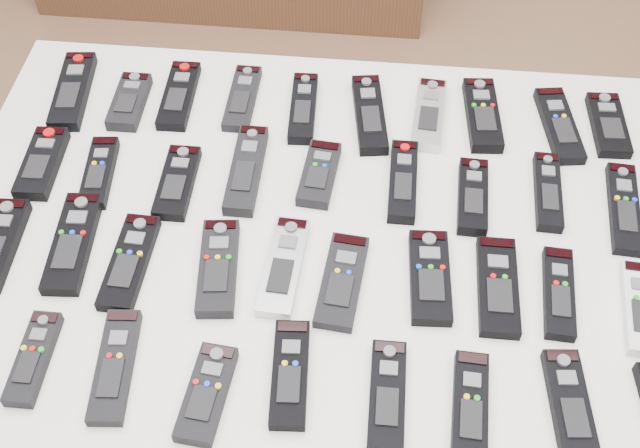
# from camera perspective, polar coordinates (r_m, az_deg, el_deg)

# --- Properties ---
(table) EXTENTS (1.25, 0.88, 0.78)m
(table) POSITION_cam_1_polar(r_m,az_deg,el_deg) (1.36, -0.00, -2.06)
(table) COLOR white
(table) RESTS_ON ground
(remote_0) EXTENTS (0.08, 0.21, 0.02)m
(remote_0) POSITION_cam_1_polar(r_m,az_deg,el_deg) (1.61, -17.17, 9.04)
(remote_0) COLOR black
(remote_0) RESTS_ON table
(remote_1) EXTENTS (0.06, 0.14, 0.02)m
(remote_1) POSITION_cam_1_polar(r_m,az_deg,el_deg) (1.56, -13.40, 8.46)
(remote_1) COLOR black
(remote_1) RESTS_ON table
(remote_2) EXTENTS (0.06, 0.18, 0.02)m
(remote_2) POSITION_cam_1_polar(r_m,az_deg,el_deg) (1.56, -9.99, 8.99)
(remote_2) COLOR black
(remote_2) RESTS_ON table
(remote_3) EXTENTS (0.05, 0.17, 0.02)m
(remote_3) POSITION_cam_1_polar(r_m,az_deg,el_deg) (1.53, -5.55, 8.90)
(remote_3) COLOR black
(remote_3) RESTS_ON table
(remote_4) EXTENTS (0.05, 0.18, 0.02)m
(remote_4) POSITION_cam_1_polar(r_m,az_deg,el_deg) (1.51, -1.20, 8.25)
(remote_4) COLOR black
(remote_4) RESTS_ON table
(remote_5) EXTENTS (0.08, 0.20, 0.02)m
(remote_5) POSITION_cam_1_polar(r_m,az_deg,el_deg) (1.49, 3.55, 7.79)
(remote_5) COLOR black
(remote_5) RESTS_ON table
(remote_6) EXTENTS (0.07, 0.18, 0.02)m
(remote_6) POSITION_cam_1_polar(r_m,az_deg,el_deg) (1.50, 7.75, 7.71)
(remote_6) COLOR #B7B7BC
(remote_6) RESTS_ON table
(remote_7) EXTENTS (0.07, 0.18, 0.02)m
(remote_7) POSITION_cam_1_polar(r_m,az_deg,el_deg) (1.52, 11.48, 7.62)
(remote_7) COLOR black
(remote_7) RESTS_ON table
(remote_8) EXTENTS (0.08, 0.19, 0.02)m
(remote_8) POSITION_cam_1_polar(r_m,az_deg,el_deg) (1.54, 16.64, 6.74)
(remote_8) COLOR black
(remote_8) RESTS_ON table
(remote_9) EXTENTS (0.07, 0.16, 0.02)m
(remote_9) POSITION_cam_1_polar(r_m,az_deg,el_deg) (1.57, 19.82, 6.65)
(remote_9) COLOR black
(remote_9) RESTS_ON table
(remote_10) EXTENTS (0.06, 0.16, 0.02)m
(remote_10) POSITION_cam_1_polar(r_m,az_deg,el_deg) (1.49, -19.17, 4.12)
(remote_10) COLOR black
(remote_10) RESTS_ON table
(remote_11) EXTENTS (0.06, 0.16, 0.02)m
(remote_11) POSITION_cam_1_polar(r_m,az_deg,el_deg) (1.44, -15.43, 3.56)
(remote_11) COLOR black
(remote_11) RESTS_ON table
(remote_12) EXTENTS (0.06, 0.16, 0.02)m
(remote_12) POSITION_cam_1_polar(r_m,az_deg,el_deg) (1.40, -10.12, 2.93)
(remote_12) COLOR black
(remote_12) RESTS_ON table
(remote_13) EXTENTS (0.05, 0.20, 0.02)m
(remote_13) POSITION_cam_1_polar(r_m,az_deg,el_deg) (1.40, -5.26, 3.86)
(remote_13) COLOR black
(remote_13) RESTS_ON table
(remote_14) EXTENTS (0.07, 0.15, 0.02)m
(remote_14) POSITION_cam_1_polar(r_m,az_deg,el_deg) (1.39, -0.06, 3.57)
(remote_14) COLOR black
(remote_14) RESTS_ON table
(remote_15) EXTENTS (0.05, 0.17, 0.02)m
(remote_15) POSITION_cam_1_polar(r_m,az_deg,el_deg) (1.38, 5.92, 3.05)
(remote_15) COLOR black
(remote_15) RESTS_ON table
(remote_16) EXTENTS (0.05, 0.16, 0.02)m
(remote_16) POSITION_cam_1_polar(r_m,az_deg,el_deg) (1.38, 10.81, 1.93)
(remote_16) COLOR black
(remote_16) RESTS_ON table
(remote_17) EXTENTS (0.05, 0.17, 0.02)m
(remote_17) POSITION_cam_1_polar(r_m,az_deg,el_deg) (1.41, 15.90, 2.23)
(remote_17) COLOR black
(remote_17) RESTS_ON table
(remote_18) EXTENTS (0.06, 0.19, 0.02)m
(remote_18) POSITION_cam_1_polar(r_m,az_deg,el_deg) (1.43, 20.80, 1.05)
(remote_18) COLOR black
(remote_18) RESTS_ON table
(remote_20) EXTENTS (0.07, 0.20, 0.02)m
(remote_20) POSITION_cam_1_polar(r_m,az_deg,el_deg) (1.35, -17.16, -1.28)
(remote_20) COLOR black
(remote_20) RESTS_ON table
(remote_21) EXTENTS (0.06, 0.18, 0.02)m
(remote_21) POSITION_cam_1_polar(r_m,az_deg,el_deg) (1.30, -13.39, -2.65)
(remote_21) COLOR black
(remote_21) RESTS_ON table
(remote_22) EXTENTS (0.08, 0.18, 0.02)m
(remote_22) POSITION_cam_1_polar(r_m,az_deg,el_deg) (1.27, -7.25, -3.09)
(remote_22) COLOR black
(remote_22) RESTS_ON table
(remote_23) EXTENTS (0.06, 0.19, 0.02)m
(remote_23) POSITION_cam_1_polar(r_m,az_deg,el_deg) (1.26, -2.61, -3.05)
(remote_23) COLOR #B7B7BC
(remote_23) RESTS_ON table
(remote_24) EXTENTS (0.08, 0.18, 0.02)m
(remote_24) POSITION_cam_1_polar(r_m,az_deg,el_deg) (1.25, 1.57, -4.08)
(remote_24) COLOR black
(remote_24) RESTS_ON table
(remote_25) EXTENTS (0.07, 0.17, 0.02)m
(remote_25) POSITION_cam_1_polar(r_m,az_deg,el_deg) (1.26, 7.82, -3.75)
(remote_25) COLOR black
(remote_25) RESTS_ON table
(remote_26) EXTENTS (0.06, 0.18, 0.02)m
(remote_26) POSITION_cam_1_polar(r_m,az_deg,el_deg) (1.27, 12.52, -4.35)
(remote_26) COLOR black
(remote_26) RESTS_ON table
(remote_27) EXTENTS (0.05, 0.17, 0.02)m
(remote_27) POSITION_cam_1_polar(r_m,az_deg,el_deg) (1.29, 16.62, -4.72)
(remote_27) COLOR black
(remote_27) RESTS_ON table
(remote_28) EXTENTS (0.05, 0.17, 0.02)m
(remote_28) POSITION_cam_1_polar(r_m,az_deg,el_deg) (1.31, 21.70, -5.56)
(remote_28) COLOR silver
(remote_28) RESTS_ON table
(remote_30) EXTENTS (0.04, 0.15, 0.02)m
(remote_30) POSITION_cam_1_polar(r_m,az_deg,el_deg) (1.24, -19.70, -8.97)
(remote_30) COLOR black
(remote_30) RESTS_ON table
(remote_31) EXTENTS (0.06, 0.18, 0.02)m
(remote_31) POSITION_cam_1_polar(r_m,az_deg,el_deg) (1.20, -14.37, -9.75)
(remote_31) COLOR black
(remote_31) RESTS_ON table
(remote_32) EXTENTS (0.07, 0.15, 0.02)m
(remote_32) POSITION_cam_1_polar(r_m,az_deg,el_deg) (1.16, -8.06, -11.86)
(remote_32) COLOR black
(remote_32) RESTS_ON table
(remote_33) EXTENTS (0.06, 0.17, 0.02)m
(remote_33) POSITION_cam_1_polar(r_m,az_deg,el_deg) (1.16, -2.15, -10.59)
(remote_33) COLOR black
(remote_33) RESTS_ON table
(remote_34) EXTENTS (0.05, 0.17, 0.02)m
(remote_34) POSITION_cam_1_polar(r_m,az_deg,el_deg) (1.15, 4.81, -12.04)
(remote_34) COLOR black
(remote_34) RESTS_ON table
(remote_35) EXTENTS (0.05, 0.17, 0.02)m
(remote_35) POSITION_cam_1_polar(r_m,az_deg,el_deg) (1.15, 10.63, -12.72)
(remote_35) COLOR black
(remote_35) RESTS_ON table
(remote_36) EXTENTS (0.07, 0.17, 0.02)m
(remote_36) POSITION_cam_1_polar(r_m,az_deg,el_deg) (1.19, 17.35, -12.24)
(remote_36) COLOR black
(remote_36) RESTS_ON table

